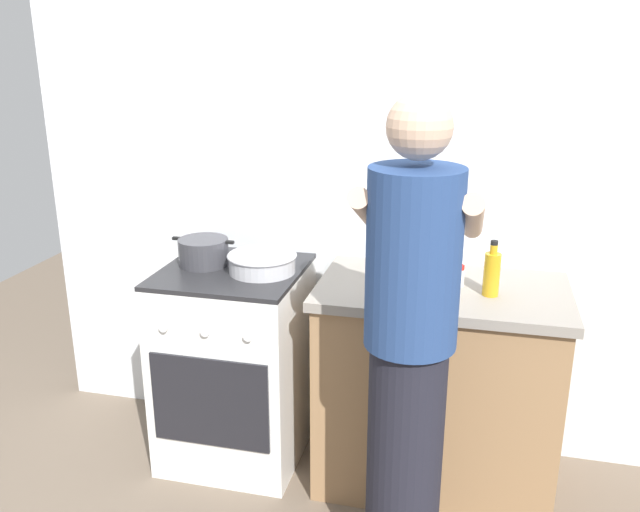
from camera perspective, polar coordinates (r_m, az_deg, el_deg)
name	(u,v)px	position (r m, az deg, el deg)	size (l,w,h in m)	color
ground	(303,479)	(3.09, -1.51, -18.58)	(6.00, 6.00, 0.00)	#6B5B4C
back_wall	(373,180)	(2.98, 4.57, 6.57)	(3.20, 0.10, 2.50)	silver
countertop	(437,386)	(2.89, 9.99, -10.93)	(1.00, 0.60, 0.90)	#99724C
stove_range	(236,363)	(3.06, -7.25, -9.11)	(0.60, 0.62, 0.90)	white
pot	(204,252)	(2.95, -9.97, 0.36)	(0.28, 0.22, 0.12)	#38383D
mixing_bowl	(262,262)	(2.83, -5.00, -0.51)	(0.30, 0.30, 0.08)	#B7B7BC
utensil_crock	(397,244)	(2.89, 6.62, 1.05)	(0.10, 0.10, 0.32)	silver
spice_bottle	(459,276)	(2.71, 11.83, -1.69)	(0.04, 0.04, 0.09)	silver
oil_bottle	(492,273)	(2.63, 14.54, -1.43)	(0.06, 0.06, 0.22)	gold
person	(409,354)	(2.22, 7.67, -8.35)	(0.41, 0.50, 1.70)	black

